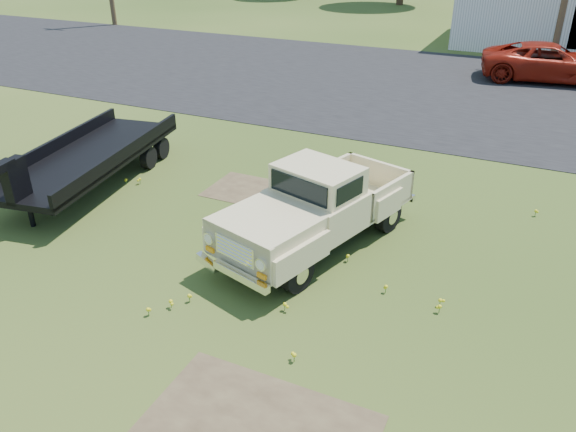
# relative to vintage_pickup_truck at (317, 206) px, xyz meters

# --- Properties ---
(ground) EXTENTS (140.00, 140.00, 0.00)m
(ground) POSITION_rel_vintage_pickup_truck_xyz_m (-0.39, -1.77, -0.88)
(ground) COLOR #294315
(ground) RESTS_ON ground
(asphalt_lot) EXTENTS (90.00, 14.00, 0.02)m
(asphalt_lot) POSITION_rel_vintage_pickup_truck_xyz_m (-0.39, 13.23, -0.88)
(asphalt_lot) COLOR black
(asphalt_lot) RESTS_ON ground
(dirt_patch_b) EXTENTS (2.20, 1.60, 0.01)m
(dirt_patch_b) POSITION_rel_vintage_pickup_truck_xyz_m (-2.39, 1.73, -0.88)
(dirt_patch_b) COLOR #483826
(dirt_patch_b) RESTS_ON ground
(vintage_pickup_truck) EXTENTS (3.18, 5.16, 1.75)m
(vintage_pickup_truck) POSITION_rel_vintage_pickup_truck_xyz_m (0.00, 0.00, 0.00)
(vintage_pickup_truck) COLOR #D0BF8B
(vintage_pickup_truck) RESTS_ON ground
(flatbed_trailer) EXTENTS (3.01, 6.37, 1.67)m
(flatbed_trailer) POSITION_rel_vintage_pickup_truck_xyz_m (-6.27, 0.43, -0.04)
(flatbed_trailer) COLOR black
(flatbed_trailer) RESTS_ON ground
(red_pickup) EXTENTS (5.70, 3.29, 1.50)m
(red_pickup) POSITION_rel_vintage_pickup_truck_xyz_m (3.56, 16.46, -0.13)
(red_pickup) COLOR maroon
(red_pickup) RESTS_ON ground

